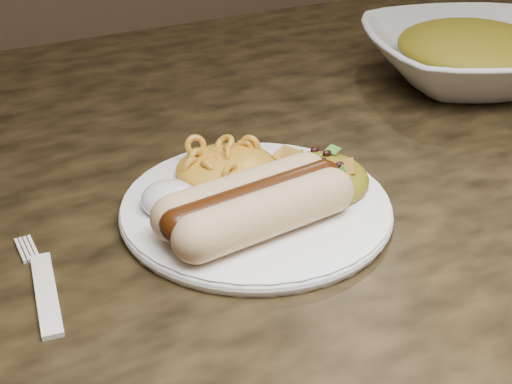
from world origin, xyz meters
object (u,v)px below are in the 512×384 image
table (262,232)px  fork (46,293)px  plate (256,208)px  serving_bowl (472,56)px

table → fork: 0.29m
plate → serving_bowl: size_ratio=0.89×
fork → table: bearing=34.9°
plate → fork: plate is taller
table → fork: size_ratio=12.91×
table → serving_bowl: serving_bowl is taller
table → plate: plate is taller
serving_bowl → table: bearing=-169.7°
fork → serving_bowl: 0.60m
table → plate: 0.15m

